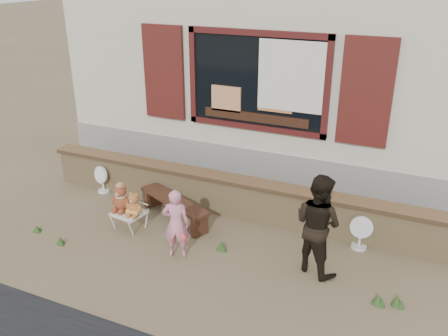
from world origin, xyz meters
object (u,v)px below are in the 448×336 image
at_px(teddy_bear_left, 121,197).
at_px(child, 176,224).
at_px(teddy_bear_right, 134,203).
at_px(folding_chair, 129,214).
at_px(bench, 174,205).
at_px(adult, 318,224).

xyz_separation_m(teddy_bear_left, child, (1.21, -0.39, 0.01)).
height_order(teddy_bear_left, teddy_bear_right, teddy_bear_left).
distance_m(teddy_bear_right, child, 0.99).
xyz_separation_m(folding_chair, child, (1.07, -0.37, 0.27)).
distance_m(teddy_bear_left, child, 1.27).
relative_size(teddy_bear_right, child, 0.37).
bearing_deg(teddy_bear_left, child, -8.88).
relative_size(teddy_bear_left, child, 0.44).
height_order(folding_chair, teddy_bear_right, teddy_bear_right).
bearing_deg(child, folding_chair, -37.37).
distance_m(bench, teddy_bear_right, 0.70).
height_order(bench, adult, adult).
bearing_deg(adult, folding_chair, 27.24).
bearing_deg(child, teddy_bear_right, -38.76).
bearing_deg(bench, folding_chair, -110.87).
height_order(bench, folding_chair, bench).
relative_size(bench, adult, 1.04).
xyz_separation_m(folding_chair, adult, (2.95, 0.10, 0.45)).
distance_m(folding_chair, child, 1.16).
height_order(bench, teddy_bear_right, teddy_bear_right).
distance_m(bench, folding_chair, 0.74).
relative_size(teddy_bear_left, adult, 0.32).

